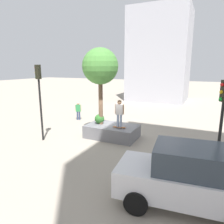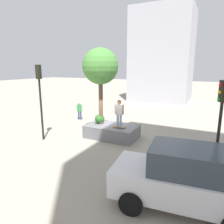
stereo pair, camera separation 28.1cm
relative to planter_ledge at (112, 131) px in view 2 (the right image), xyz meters
name	(u,v)px [view 2 (the right image)]	position (x,y,z in m)	size (l,w,h in m)	color
ground_plane	(112,136)	(0.16, -0.30, -0.41)	(120.00, 120.00, 0.00)	#9E9384
planter_ledge	(112,131)	(0.00, 0.00, 0.00)	(3.34, 2.04, 0.83)	slate
plaza_tree	(100,67)	(0.82, 0.01, 4.18)	(2.31, 2.31, 4.97)	brown
boxwood_shrub	(100,119)	(0.96, -0.04, 0.74)	(0.65, 0.65, 0.65)	#2D6628
skateboard	(119,127)	(-0.69, 0.38, 0.47)	(0.82, 0.31, 0.07)	brown
skateboarder	(119,112)	(-0.69, 0.38, 1.48)	(0.58, 0.27, 1.72)	#8C9EB7
police_car	(184,178)	(-5.22, 5.15, 0.66)	(4.74, 2.54, 2.12)	white
traffic_light_corner	(40,90)	(3.80, 2.36, 2.80)	(0.36, 0.32, 4.72)	black
traffic_light_median	(221,113)	(-6.13, 2.63, 2.40)	(0.37, 0.37, 4.10)	black
pedestrian_crossing	(80,109)	(4.67, -2.90, 0.51)	(0.51, 0.32, 1.60)	navy
plaza_lowrise_south	(162,56)	(1.05, -17.43, 5.65)	(7.70, 6.72, 12.13)	#B2B2BC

